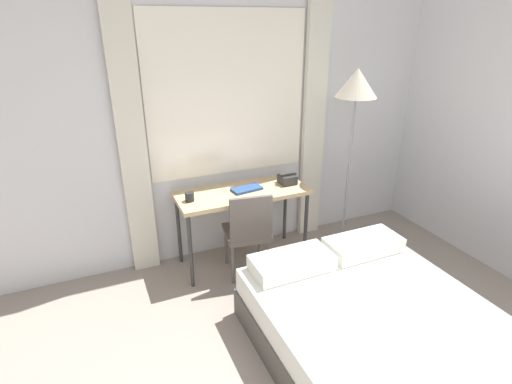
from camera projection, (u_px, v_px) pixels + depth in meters
The scene contains 8 objects.
wall_back_with_window at pixel (213, 123), 3.76m from camera, with size 5.73×0.13×2.70m.
desk at pixel (242, 197), 3.79m from camera, with size 1.25×0.52×0.76m.
desk_chair at pixel (248, 230), 3.65m from camera, with size 0.46×0.46×0.86m.
bed at pixel (393, 348), 2.67m from camera, with size 1.51×2.08×0.56m.
standing_lamp at pixel (356, 93), 3.73m from camera, with size 0.39×0.39×1.84m.
telephone at pixel (287, 179), 3.92m from camera, with size 0.17×0.16×0.11m.
book at pixel (247, 189), 3.77m from camera, with size 0.30×0.18×0.02m.
mug at pixel (190, 197), 3.54m from camera, with size 0.08×0.08×0.08m.
Camera 1 is at (-1.09, -0.50, 2.24)m, focal length 28.00 mm.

